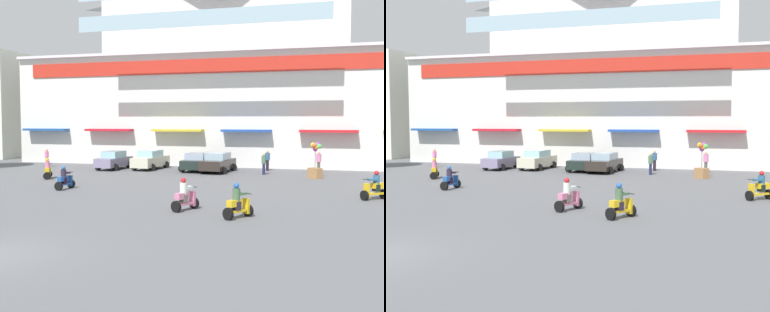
% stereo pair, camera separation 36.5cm
% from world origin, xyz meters
% --- Properties ---
extents(ground_plane, '(128.00, 128.00, 0.00)m').
position_xyz_m(ground_plane, '(0.00, 13.00, 0.00)').
color(ground_plane, '#5B5D61').
extents(colonial_building, '(39.42, 19.45, 19.42)m').
position_xyz_m(colonial_building, '(0.00, 37.07, 8.25)').
color(colonial_building, silver).
rests_on(colonial_building, ground).
extents(parked_car_0, '(2.41, 4.04, 1.56)m').
position_xyz_m(parked_car_0, '(-7.66, 25.73, 0.78)').
color(parked_car_0, gray).
rests_on(parked_car_0, ground).
extents(parked_car_1, '(2.47, 4.59, 1.61)m').
position_xyz_m(parked_car_1, '(-4.69, 26.64, 0.80)').
color(parked_car_1, beige).
rests_on(parked_car_1, ground).
extents(parked_car_2, '(2.43, 4.13, 1.51)m').
position_xyz_m(parked_car_2, '(-0.47, 26.22, 0.76)').
color(parked_car_2, black).
rests_on(parked_car_2, ground).
extents(parked_car_3, '(2.61, 4.52, 1.57)m').
position_xyz_m(parked_car_3, '(1.37, 25.82, 0.78)').
color(parked_car_3, '#2C2520').
rests_on(parked_car_3, ground).
extents(scooter_rider_0, '(1.17, 1.44, 1.52)m').
position_xyz_m(scooter_rider_0, '(6.40, 7.87, 0.62)').
color(scooter_rider_0, black).
rests_on(scooter_rider_0, ground).
extents(scooter_rider_1, '(1.08, 1.45, 1.49)m').
position_xyz_m(scooter_rider_1, '(-9.25, 18.16, 0.61)').
color(scooter_rider_1, black).
rests_on(scooter_rider_1, ground).
extents(scooter_rider_5, '(0.64, 1.44, 1.44)m').
position_xyz_m(scooter_rider_5, '(-5.24, 13.67, 0.59)').
color(scooter_rider_5, black).
rests_on(scooter_rider_5, ground).
extents(scooter_rider_6, '(1.05, 1.50, 1.53)m').
position_xyz_m(scooter_rider_6, '(3.73, 8.99, 0.63)').
color(scooter_rider_6, black).
rests_on(scooter_rider_6, ground).
extents(scooter_rider_7, '(1.43, 1.29, 1.52)m').
position_xyz_m(scooter_rider_7, '(12.33, 14.69, 0.64)').
color(scooter_rider_7, black).
rests_on(scooter_rider_7, ground).
extents(pedestrian_0, '(0.44, 0.44, 1.61)m').
position_xyz_m(pedestrian_0, '(-14.28, 25.95, 0.92)').
color(pedestrian_0, '#414B38').
rests_on(pedestrian_0, ground).
extents(pedestrian_1, '(0.56, 0.56, 1.69)m').
position_xyz_m(pedestrian_1, '(5.03, 28.07, 0.95)').
color(pedestrian_1, black).
rests_on(pedestrian_1, ground).
extents(pedestrian_2, '(0.46, 0.46, 1.66)m').
position_xyz_m(pedestrian_2, '(5.14, 25.06, 0.95)').
color(pedestrian_2, '#1C2046').
rests_on(pedestrian_2, ground).
extents(pedestrian_3, '(0.53, 0.53, 1.68)m').
position_xyz_m(pedestrian_3, '(9.13, 27.76, 0.95)').
color(pedestrian_3, '#4F5443').
rests_on(pedestrian_3, ground).
extents(balloon_vendor_cart, '(1.07, 1.05, 2.57)m').
position_xyz_m(balloon_vendor_cart, '(8.99, 23.64, 1.19)').
color(balloon_vendor_cart, '#A37446').
rests_on(balloon_vendor_cart, ground).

